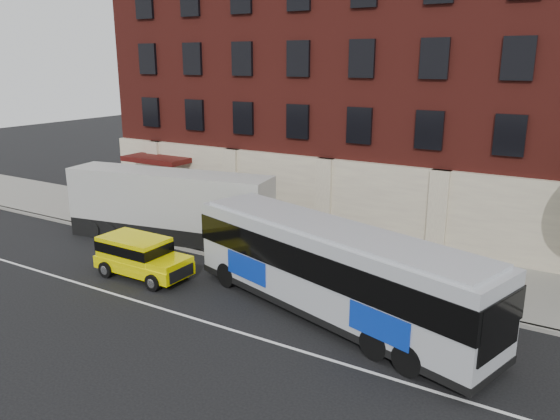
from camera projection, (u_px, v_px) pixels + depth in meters
The scene contains 9 objects.
ground at pixel (177, 321), 19.60m from camera, with size 120.00×120.00×0.00m, color black.
sidewalk at pixel (299, 248), 27.00m from camera, with size 60.00×6.00×0.15m, color gray.
kerb at pixel (266, 267), 24.53m from camera, with size 60.00×0.25×0.15m, color gray.
lane_line at pixel (186, 316), 20.01m from camera, with size 60.00×0.12×0.01m, color silver.
building at pixel (366, 87), 31.55m from camera, with size 30.00×12.10×15.00m.
sign_pole at pixel (131, 211), 28.52m from camera, with size 0.30×0.20×2.50m.
city_bus at pixel (333, 268), 19.47m from camera, with size 12.76×6.16×3.43m.
yellow_suv at pixel (139, 254), 23.45m from camera, with size 4.55×2.03×1.73m.
shipping_container at pixel (169, 207), 27.92m from camera, with size 11.15×4.09×3.64m.
Camera 1 is at (12.41, -13.33, 9.07)m, focal length 34.96 mm.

